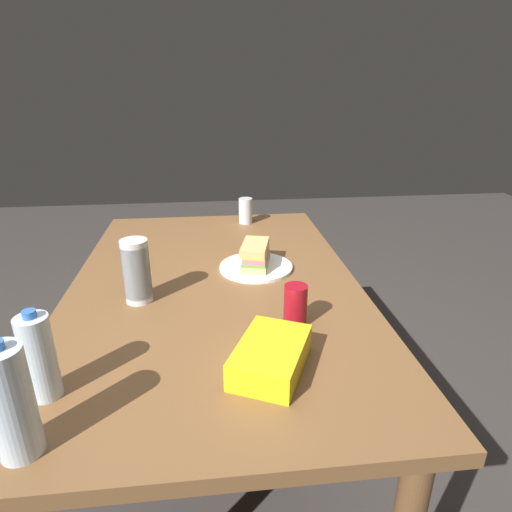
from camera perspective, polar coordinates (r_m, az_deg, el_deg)
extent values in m
plane|color=#383330|center=(1.96, -4.55, -24.54)|extent=(8.00, 8.00, 0.00)
cube|color=brown|center=(1.50, -5.43, -4.23)|extent=(1.58, 0.98, 0.04)
cylinder|color=brown|center=(2.34, 4.60, -4.56)|extent=(0.07, 0.07, 0.74)
cylinder|color=brown|center=(2.34, -15.64, -5.42)|extent=(0.07, 0.07, 0.74)
cylinder|color=white|center=(1.59, 0.00, -1.47)|extent=(0.27, 0.27, 0.01)
cube|color=#DBB26B|center=(1.58, 0.00, -0.87)|extent=(0.19, 0.13, 0.02)
cube|color=#599E3F|center=(1.58, 0.00, -0.34)|extent=(0.18, 0.12, 0.01)
cube|color=#C6727A|center=(1.57, 0.00, 0.14)|extent=(0.17, 0.12, 0.02)
cube|color=yellow|center=(1.57, 0.00, 0.58)|extent=(0.16, 0.11, 0.01)
cube|color=#DBB26B|center=(1.57, -0.16, 1.25)|extent=(0.19, 0.13, 0.02)
cylinder|color=maroon|center=(1.22, 5.25, -6.55)|extent=(0.07, 0.07, 0.12)
cube|color=yellow|center=(1.05, 1.99, -13.15)|extent=(0.27, 0.23, 0.07)
cylinder|color=silver|center=(1.05, -26.84, -11.94)|extent=(0.07, 0.07, 0.20)
cylinder|color=blue|center=(1.00, -27.89, -6.84)|extent=(0.03, 0.03, 0.02)
cylinder|color=silver|center=(1.40, -15.33, -3.97)|extent=(0.08, 0.08, 0.09)
cylinder|color=silver|center=(1.39, -15.40, -3.30)|extent=(0.08, 0.08, 0.09)
cylinder|color=silver|center=(1.38, -15.48, -2.63)|extent=(0.08, 0.08, 0.09)
cylinder|color=silver|center=(1.37, -15.56, -1.95)|extent=(0.08, 0.08, 0.09)
cylinder|color=silver|center=(1.37, -15.63, -1.26)|extent=(0.08, 0.08, 0.09)
cylinder|color=silver|center=(1.36, -15.71, -0.56)|extent=(0.08, 0.08, 0.09)
cylinder|color=silver|center=(1.35, -15.79, 0.14)|extent=(0.08, 0.08, 0.09)
cylinder|color=silver|center=(0.92, -29.75, -16.60)|extent=(0.08, 0.08, 0.23)
cylinder|color=silver|center=(2.09, -1.39, 6.02)|extent=(0.07, 0.07, 0.12)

